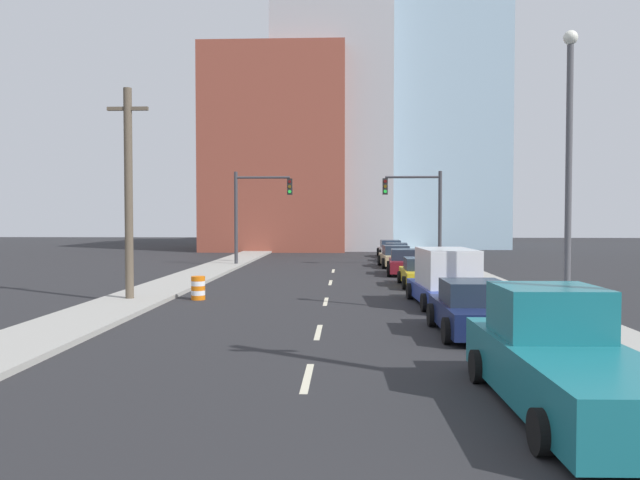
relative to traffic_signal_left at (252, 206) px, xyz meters
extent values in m
cube|color=#9E9B93|center=(-1.90, 6.93, -4.06)|extent=(2.71, 91.83, 0.16)
cube|color=#9E9B93|center=(13.22, 6.93, -4.06)|extent=(2.71, 91.83, 0.16)
cube|color=beige|center=(5.66, -29.60, -4.14)|extent=(0.16, 2.40, 0.01)
cube|color=beige|center=(5.66, -24.45, -4.14)|extent=(0.16, 2.40, 0.01)
cube|color=beige|center=(5.66, -17.88, -4.14)|extent=(0.16, 2.40, 0.01)
cube|color=beige|center=(5.66, -10.74, -4.14)|extent=(0.16, 2.40, 0.01)
cube|color=beige|center=(5.66, -3.77, -4.14)|extent=(0.16, 2.40, 0.01)
cube|color=brown|center=(-0.68, 23.91, 5.85)|extent=(14.00, 16.00, 19.99)
cube|color=#A8A8AD|center=(5.01, 27.91, 8.78)|extent=(12.00, 20.00, 25.85)
cube|color=#99B7CC|center=(16.95, 31.91, 11.29)|extent=(13.00, 20.00, 30.87)
cylinder|color=#38383D|center=(-1.08, 0.00, -0.92)|extent=(0.24, 0.24, 6.45)
cylinder|color=#38383D|center=(0.77, 0.00, 1.91)|extent=(3.70, 0.16, 0.16)
cube|color=black|center=(2.62, 0.00, 1.28)|extent=(0.34, 0.32, 1.10)
cylinder|color=#4C0C0C|center=(2.62, -0.17, 1.62)|extent=(0.22, 0.04, 0.22)
cylinder|color=#593F0C|center=(2.62, -0.17, 1.28)|extent=(0.22, 0.04, 0.22)
cylinder|color=#26E53F|center=(2.62, -0.17, 0.94)|extent=(0.22, 0.04, 0.22)
cylinder|color=#38383D|center=(12.79, 0.00, -0.92)|extent=(0.24, 0.24, 6.45)
cylinder|color=#38383D|center=(10.94, 0.00, 1.91)|extent=(3.70, 0.16, 0.16)
cube|color=black|center=(9.09, 0.00, 1.28)|extent=(0.34, 0.32, 1.10)
cylinder|color=#4C0C0C|center=(9.09, -0.17, 1.62)|extent=(0.22, 0.04, 0.22)
cylinder|color=#593F0C|center=(9.09, -0.17, 1.28)|extent=(0.22, 0.04, 0.22)
cylinder|color=#26E53F|center=(9.09, -0.17, 0.94)|extent=(0.22, 0.04, 0.22)
cylinder|color=brown|center=(-2.01, -18.43, 0.03)|extent=(0.32, 0.32, 8.34)
cube|color=brown|center=(-2.01, -18.43, 3.39)|extent=(1.60, 0.14, 0.14)
cylinder|color=orange|center=(0.49, -17.54, -4.05)|extent=(0.56, 0.56, 0.19)
cylinder|color=white|center=(0.49, -17.54, -3.86)|extent=(0.56, 0.56, 0.19)
cylinder|color=orange|center=(0.49, -17.54, -3.67)|extent=(0.56, 0.56, 0.19)
cylinder|color=white|center=(0.49, -17.54, -3.48)|extent=(0.56, 0.56, 0.19)
cylinder|color=orange|center=(0.49, -17.54, -3.29)|extent=(0.56, 0.56, 0.19)
cylinder|color=#4C4C51|center=(13.38, -22.65, 0.18)|extent=(0.20, 0.20, 8.65)
sphere|color=white|center=(13.38, -22.65, 4.73)|extent=(0.44, 0.44, 0.44)
cube|color=#196B75|center=(10.21, -31.72, -3.49)|extent=(2.20, 6.24, 0.95)
cube|color=#196B75|center=(10.19, -30.79, -2.55)|extent=(1.86, 1.90, 0.93)
cylinder|color=black|center=(9.10, -29.82, -3.81)|extent=(0.23, 0.66, 0.66)
cylinder|color=black|center=(11.23, -29.77, -3.81)|extent=(0.23, 0.66, 0.66)
cylinder|color=black|center=(9.18, -33.66, -3.81)|extent=(0.23, 0.66, 0.66)
cube|color=#141E47|center=(10.07, -24.65, -3.60)|extent=(1.95, 4.29, 0.70)
cube|color=#1E2838|center=(10.07, -24.65, -2.93)|extent=(1.69, 1.95, 0.64)
cylinder|color=black|center=(9.07, -23.35, -3.79)|extent=(0.23, 0.71, 0.70)
cylinder|color=black|center=(11.01, -23.31, -3.79)|extent=(0.23, 0.71, 0.70)
cylinder|color=black|center=(9.12, -25.99, -3.79)|extent=(0.23, 0.71, 0.70)
cylinder|color=black|center=(11.06, -25.95, -3.79)|extent=(0.23, 0.71, 0.70)
cube|color=navy|center=(10.22, -18.63, -3.68)|extent=(2.38, 5.57, 0.57)
cube|color=silver|center=(10.23, -18.91, -2.69)|extent=(2.02, 3.48, 1.40)
cylinder|color=black|center=(9.05, -17.00, -3.82)|extent=(0.25, 0.66, 0.65)
cylinder|color=black|center=(11.21, -16.88, -3.82)|extent=(0.25, 0.66, 0.65)
cylinder|color=black|center=(9.23, -20.38, -3.82)|extent=(0.25, 0.66, 0.65)
cylinder|color=black|center=(11.39, -20.27, -3.82)|extent=(0.25, 0.66, 0.65)
cube|color=gold|center=(10.10, -12.14, -3.66)|extent=(1.80, 4.39, 0.63)
cube|color=#1E2838|center=(10.10, -12.14, -3.06)|extent=(1.58, 1.98, 0.58)
cylinder|color=black|center=(9.18, -10.77, -3.84)|extent=(0.22, 0.61, 0.61)
cylinder|color=black|center=(11.03, -10.78, -3.84)|extent=(0.22, 0.61, 0.61)
cylinder|color=black|center=(9.17, -13.50, -3.84)|extent=(0.22, 0.61, 0.61)
cylinder|color=black|center=(11.03, -13.50, -3.84)|extent=(0.22, 0.61, 0.61)
cube|color=maroon|center=(9.86, -6.04, -3.62)|extent=(1.98, 4.32, 0.67)
cube|color=#1E2838|center=(9.86, -6.04, -2.97)|extent=(1.64, 1.99, 0.62)
cylinder|color=black|center=(9.03, -4.68, -3.79)|extent=(0.26, 0.71, 0.70)
cylinder|color=black|center=(10.84, -4.78, -3.79)|extent=(0.26, 0.71, 0.70)
cylinder|color=black|center=(8.88, -7.30, -3.79)|extent=(0.26, 0.71, 0.70)
cylinder|color=black|center=(10.70, -7.40, -3.79)|extent=(0.26, 0.71, 0.70)
cube|color=tan|center=(9.79, -0.41, -3.63)|extent=(2.03, 4.55, 0.65)
cube|color=#1E2838|center=(9.79, -0.41, -3.00)|extent=(1.70, 2.09, 0.61)
cylinder|color=black|center=(8.78, 0.93, -3.80)|extent=(0.25, 0.70, 0.70)
cylinder|color=black|center=(10.67, 1.02, -3.80)|extent=(0.25, 0.70, 0.70)
cylinder|color=black|center=(8.90, -1.84, -3.80)|extent=(0.25, 0.70, 0.70)
cylinder|color=black|center=(10.80, -1.75, -3.80)|extent=(0.25, 0.70, 0.70)
cube|color=slate|center=(10.27, 5.04, -3.66)|extent=(2.08, 4.55, 0.64)
cube|color=#1E2838|center=(10.27, 5.04, -3.05)|extent=(1.71, 2.09, 0.58)
cylinder|color=black|center=(9.42, 6.47, -3.83)|extent=(0.26, 0.63, 0.62)
cylinder|color=black|center=(11.30, 6.36, -3.83)|extent=(0.26, 0.63, 0.62)
cylinder|color=black|center=(9.25, 3.72, -3.83)|extent=(0.26, 0.63, 0.62)
cylinder|color=black|center=(11.13, 3.60, -3.83)|extent=(0.26, 0.63, 0.62)
cube|color=silver|center=(10.19, 10.25, -3.64)|extent=(1.87, 4.50, 0.63)
cube|color=#1E2838|center=(10.19, 10.25, -3.03)|extent=(1.61, 2.04, 0.59)
cylinder|color=black|center=(9.23, 11.62, -3.80)|extent=(0.23, 0.70, 0.70)
cylinder|color=black|center=(11.09, 11.66, -3.80)|extent=(0.23, 0.70, 0.70)
cylinder|color=black|center=(9.29, 8.85, -3.80)|extent=(0.23, 0.70, 0.70)
cylinder|color=black|center=(11.14, 8.89, -3.80)|extent=(0.23, 0.70, 0.70)
camera|label=1|loc=(6.46, -42.37, -0.82)|focal=35.00mm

